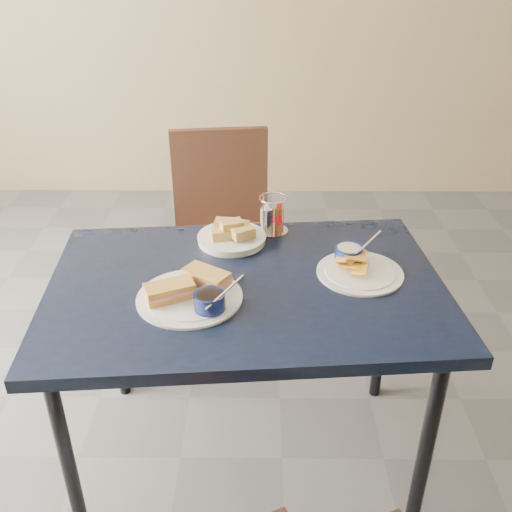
{
  "coord_description": "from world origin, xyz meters",
  "views": [
    {
      "loc": [
        -0.08,
        -1.46,
        1.68
      ],
      "look_at": [
        -0.1,
        0.07,
        0.82
      ],
      "focal_mm": 40.0,
      "sensor_mm": 36.0,
      "label": 1
    }
  ],
  "objects_px": {
    "plantain_plate": "(355,265)",
    "condiment_caddy": "(272,217)",
    "dining_table": "(246,300)",
    "sandwich_plate": "(193,292)",
    "bread_basket": "(232,235)",
    "chair_far": "(225,220)"
  },
  "relations": [
    {
      "from": "condiment_caddy",
      "to": "plantain_plate",
      "type": "bearing_deg",
      "value": -45.78
    },
    {
      "from": "dining_table",
      "to": "chair_far",
      "type": "height_order",
      "value": "chair_far"
    },
    {
      "from": "sandwich_plate",
      "to": "plantain_plate",
      "type": "bearing_deg",
      "value": 18.55
    },
    {
      "from": "dining_table",
      "to": "condiment_caddy",
      "type": "xyz_separation_m",
      "value": [
        0.08,
        0.34,
        0.12
      ]
    },
    {
      "from": "dining_table",
      "to": "condiment_caddy",
      "type": "bearing_deg",
      "value": 76.51
    },
    {
      "from": "dining_table",
      "to": "bread_basket",
      "type": "xyz_separation_m",
      "value": [
        -0.06,
        0.26,
        0.09
      ]
    },
    {
      "from": "condiment_caddy",
      "to": "dining_table",
      "type": "bearing_deg",
      "value": -103.49
    },
    {
      "from": "bread_basket",
      "to": "condiment_caddy",
      "type": "bearing_deg",
      "value": 30.32
    },
    {
      "from": "sandwich_plate",
      "to": "plantain_plate",
      "type": "distance_m",
      "value": 0.53
    },
    {
      "from": "chair_far",
      "to": "bread_basket",
      "type": "distance_m",
      "value": 0.67
    },
    {
      "from": "plantain_plate",
      "to": "condiment_caddy",
      "type": "bearing_deg",
      "value": 134.22
    },
    {
      "from": "dining_table",
      "to": "sandwich_plate",
      "type": "bearing_deg",
      "value": -149.21
    },
    {
      "from": "sandwich_plate",
      "to": "condiment_caddy",
      "type": "xyz_separation_m",
      "value": [
        0.24,
        0.44,
        0.03
      ]
    },
    {
      "from": "dining_table",
      "to": "condiment_caddy",
      "type": "height_order",
      "value": "condiment_caddy"
    },
    {
      "from": "bread_basket",
      "to": "condiment_caddy",
      "type": "distance_m",
      "value": 0.16
    },
    {
      "from": "sandwich_plate",
      "to": "condiment_caddy",
      "type": "relative_size",
      "value": 2.36
    },
    {
      "from": "condiment_caddy",
      "to": "chair_far",
      "type": "bearing_deg",
      "value": 110.81
    },
    {
      "from": "dining_table",
      "to": "sandwich_plate",
      "type": "height_order",
      "value": "sandwich_plate"
    },
    {
      "from": "condiment_caddy",
      "to": "sandwich_plate",
      "type": "bearing_deg",
      "value": -118.47
    },
    {
      "from": "plantain_plate",
      "to": "chair_far",
      "type": "bearing_deg",
      "value": 119.99
    },
    {
      "from": "chair_far",
      "to": "plantain_plate",
      "type": "bearing_deg",
      "value": -60.01
    },
    {
      "from": "chair_far",
      "to": "sandwich_plate",
      "type": "bearing_deg",
      "value": -91.83
    }
  ]
}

